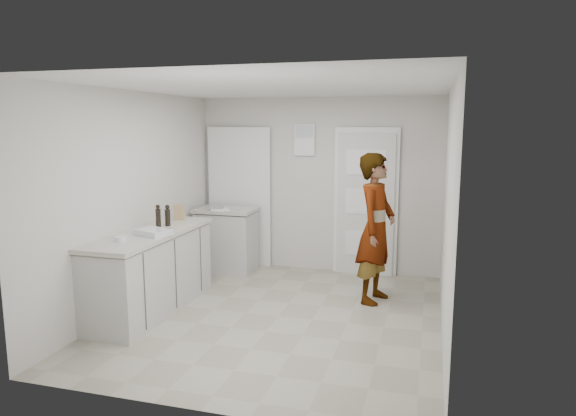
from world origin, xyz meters
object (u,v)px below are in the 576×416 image
(cake_mix_box, at_px, (179,212))
(oil_cruet_b, at_px, (158,216))
(spice_jar, at_px, (184,217))
(baking_dish, at_px, (153,232))
(egg_bowl, at_px, (121,239))
(oil_cruet_a, at_px, (168,216))
(person, at_px, (376,228))

(cake_mix_box, relative_size, oil_cruet_b, 0.74)
(cake_mix_box, xyz_separation_m, spice_jar, (0.05, 0.03, -0.06))
(baking_dish, bearing_deg, egg_bowl, -114.38)
(spice_jar, xyz_separation_m, baking_dish, (0.10, -0.91, -0.01))
(oil_cruet_a, distance_m, oil_cruet_b, 0.13)
(oil_cruet_a, bearing_deg, spice_jar, 90.07)
(baking_dish, bearing_deg, oil_cruet_a, 101.23)
(spice_jar, distance_m, baking_dish, 0.91)
(baking_dish, bearing_deg, cake_mix_box, 99.42)
(oil_cruet_a, bearing_deg, person, 15.56)
(person, relative_size, egg_bowl, 14.38)
(spice_jar, relative_size, oil_cruet_a, 0.30)
(cake_mix_box, distance_m, oil_cruet_b, 0.49)
(cake_mix_box, bearing_deg, person, -13.09)
(person, xyz_separation_m, oil_cruet_a, (-2.39, -0.66, 0.15))
(spice_jar, height_order, oil_cruet_b, oil_cruet_b)
(spice_jar, xyz_separation_m, oil_cruet_a, (0.00, -0.40, 0.08))
(oil_cruet_b, bearing_deg, person, 17.58)
(cake_mix_box, distance_m, baking_dish, 0.90)
(person, bearing_deg, egg_bowl, 135.44)
(person, bearing_deg, cake_mix_box, 110.21)
(spice_jar, xyz_separation_m, egg_bowl, (-0.06, -1.27, -0.01))
(cake_mix_box, xyz_separation_m, baking_dish, (0.15, -0.88, -0.07))
(oil_cruet_a, distance_m, egg_bowl, 0.87)
(person, distance_m, egg_bowl, 2.89)
(oil_cruet_b, distance_m, egg_bowl, 0.76)
(baking_dish, bearing_deg, spice_jar, 96.35)
(spice_jar, relative_size, baking_dish, 0.18)
(person, distance_m, spice_jar, 2.40)
(spice_jar, distance_m, egg_bowl, 1.27)
(oil_cruet_a, distance_m, baking_dish, 0.53)
(spice_jar, bearing_deg, cake_mix_box, -149.81)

